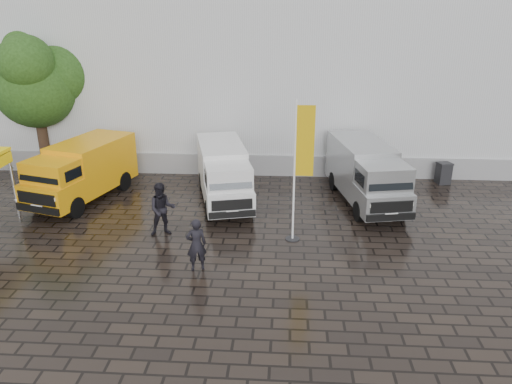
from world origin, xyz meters
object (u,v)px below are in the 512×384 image
Objects in this scene: van_silver at (366,175)px; person_front at (196,245)px; wheelie_bin at (443,173)px; person_tent at (162,209)px; van_yellow at (82,173)px; van_white at (224,175)px; flagpole at (300,165)px.

van_silver reaches higher than person_front.
wheelie_bin is 0.51× the size of person_tent.
van_silver reaches higher than van_yellow.
van_yellow is 5.93m from van_white.
van_silver reaches higher than person_tent.
person_front is at bearing -151.22° from wheelie_bin.
van_white is at bearing 131.33° from flagpole.
flagpole is 4.37m from person_front.
person_front is (-0.13, -5.78, -0.30)m from van_white.
flagpole is 5.15m from person_tent.
person_tent is (-1.77, -3.35, -0.19)m from van_white.
person_front is at bearing -146.05° from van_silver.
wheelie_bin is at bearing 10.65° from person_tent.
person_front is (-9.95, -8.64, 0.37)m from wheelie_bin.
van_white is (5.93, 0.23, -0.04)m from van_yellow.
van_yellow reaches higher than person_tent.
flagpole is (8.97, -3.23, 1.57)m from van_yellow.
wheelie_bin is at bearing 22.52° from van_silver.
wheelie_bin is at bearing 2.55° from van_white.
van_white is 5.88m from van_silver.
flagpole is (-2.82, -3.69, 1.56)m from van_silver.
van_white is at bearing 44.60° from person_tent.
wheelie_bin is (3.96, 2.63, -0.72)m from van_silver.
flagpole is 2.88× the size of person_front.
van_yellow is 0.93× the size of van_silver.
flagpole is at bearing -18.86° from person_tent.
wheelie_bin is (6.78, 6.32, -2.28)m from flagpole.
van_silver reaches higher than van_white.
person_front is at bearing -73.37° from person_tent.
flagpole is (3.05, -3.46, 1.62)m from van_white.
van_silver is 8.44m from person_tent.
van_silver is 2.89× the size of person_tent.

